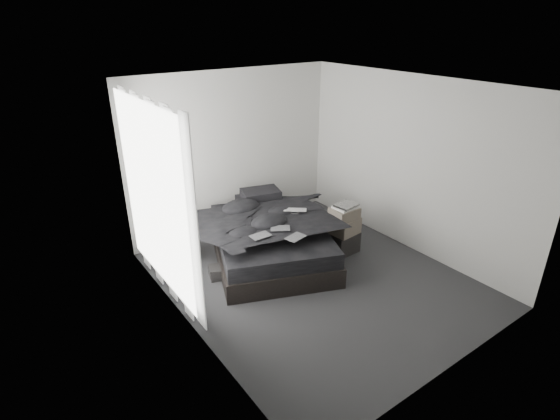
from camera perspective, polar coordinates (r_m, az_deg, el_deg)
floor at (r=6.12m, az=4.42°, el=-8.94°), size 3.60×4.20×0.01m
ceiling at (r=5.18m, az=5.36°, el=15.91°), size 3.60×4.20×0.01m
wall_back at (r=7.15m, az=-6.12°, el=7.51°), size 3.60×0.01×2.60m
wall_front at (r=4.31m, az=23.20°, el=-6.21°), size 3.60×0.01×2.60m
wall_left at (r=4.65m, az=-12.41°, el=-2.40°), size 0.01×4.20×2.60m
wall_right at (r=6.77m, az=16.65°, el=5.63°), size 0.01×4.20×2.60m
window_left at (r=5.41m, az=-16.16°, el=1.65°), size 0.02×2.00×2.30m
curtain_left at (r=5.45m, az=-15.59°, el=1.09°), size 0.06×2.12×2.48m
bed at (r=6.53m, az=-1.25°, el=-5.10°), size 2.24×2.53×0.28m
mattress at (r=6.41m, az=-1.28°, el=-3.12°), size 2.17×2.45×0.22m
duvet at (r=6.26m, az=-1.19°, el=-1.44°), size 2.09×2.23×0.24m
pillow_lower at (r=7.05m, az=-3.13°, el=1.10°), size 0.74×0.63×0.14m
pillow_upper at (r=6.99m, az=-2.55°, el=2.12°), size 0.68×0.55×0.13m
laptop at (r=6.38m, az=1.97°, el=0.40°), size 0.39×0.38×0.03m
comic_a at (r=5.72m, az=-2.57°, el=-2.70°), size 0.26×0.17×0.01m
comic_b at (r=5.91m, az=0.03°, el=-1.68°), size 0.31×0.29×0.01m
comic_c at (r=5.67m, az=2.06°, el=-2.79°), size 0.30×0.23×0.01m
side_stand at (r=6.60m, az=-12.54°, el=-3.54°), size 0.45×0.45×0.66m
papers at (r=6.45m, az=-12.71°, el=-0.93°), size 0.28×0.23×0.01m
floor_books at (r=6.15m, az=-8.43°, el=-8.12°), size 0.21×0.26×0.16m
box_lower at (r=6.75m, az=8.21°, el=-4.18°), size 0.45×0.36×0.32m
box_mid at (r=6.62m, az=8.47°, el=-2.04°), size 0.44×0.37×0.24m
box_upper at (r=6.52m, az=8.41°, el=-0.43°), size 0.39×0.31×0.17m
art_book_white at (r=6.49m, az=8.52°, el=0.40°), size 0.34×0.28×0.03m
art_book_snake at (r=6.48m, az=8.65°, el=0.65°), size 0.35×0.30×0.03m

